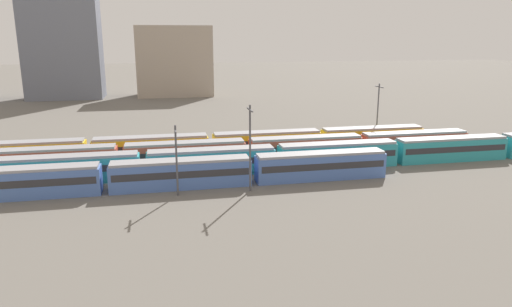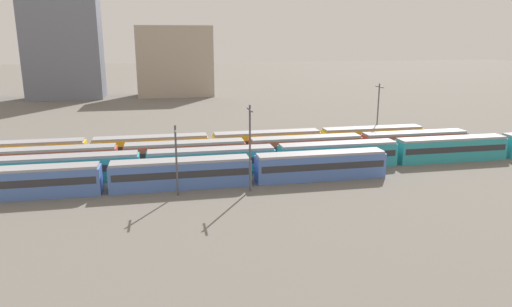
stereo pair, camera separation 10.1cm
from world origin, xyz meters
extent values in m
plane|color=#666059|center=(0.00, 7.80, 0.00)|extent=(600.00, 600.00, 0.00)
cube|color=#4C70BC|center=(-3.35, 0.00, 1.70)|extent=(18.00, 3.00, 3.40)
cube|color=#2D2D33|center=(-3.35, 0.00, 2.11)|extent=(17.20, 3.06, 0.90)
cube|color=#939399|center=(-3.35, 0.00, 3.57)|extent=(17.60, 2.70, 0.35)
cube|color=#4C70BC|center=(15.55, 0.00, 1.70)|extent=(18.00, 3.00, 3.40)
cube|color=#2D2D33|center=(15.55, 0.00, 2.11)|extent=(17.20, 3.06, 0.90)
cube|color=#939399|center=(15.55, 0.00, 3.57)|extent=(17.60, 2.70, 0.35)
cube|color=#4C70BC|center=(34.45, 0.00, 1.70)|extent=(18.00, 3.00, 3.40)
cube|color=#2D2D33|center=(34.45, 0.00, 2.11)|extent=(17.20, 3.06, 0.90)
cube|color=#939399|center=(34.45, 0.00, 3.57)|extent=(17.60, 2.70, 0.35)
cube|color=teal|center=(1.16, 5.20, 1.70)|extent=(18.00, 3.00, 3.40)
cube|color=#2D2D33|center=(1.16, 5.20, 2.11)|extent=(17.20, 3.06, 0.90)
cube|color=#939399|center=(1.16, 5.20, 3.57)|extent=(17.60, 2.70, 0.35)
cube|color=teal|center=(20.06, 5.20, 1.70)|extent=(18.00, 3.00, 3.40)
cube|color=#2D2D33|center=(20.06, 5.20, 2.11)|extent=(17.20, 3.06, 0.90)
cube|color=#939399|center=(20.06, 5.20, 3.57)|extent=(17.60, 2.70, 0.35)
cube|color=teal|center=(38.96, 5.20, 1.70)|extent=(18.00, 3.00, 3.40)
cube|color=#2D2D33|center=(38.96, 5.20, 2.11)|extent=(17.20, 3.06, 0.90)
cube|color=#939399|center=(38.96, 5.20, 3.57)|extent=(17.60, 2.70, 0.35)
cube|color=teal|center=(57.86, 5.20, 1.70)|extent=(18.00, 3.00, 3.40)
cube|color=#2D2D33|center=(57.86, 5.20, 2.11)|extent=(17.20, 3.06, 0.90)
cube|color=#939399|center=(57.86, 5.20, 3.57)|extent=(17.60, 2.70, 0.35)
cube|color=#BC4C38|center=(-2.19, 10.40, 1.70)|extent=(18.00, 3.00, 3.40)
cube|color=#2D2D33|center=(-2.19, 10.40, 2.11)|extent=(17.20, 3.06, 0.90)
cube|color=#939399|center=(-2.19, 10.40, 3.57)|extent=(17.60, 2.70, 0.35)
cube|color=#BC4C38|center=(16.71, 10.40, 1.70)|extent=(18.00, 3.00, 3.40)
cube|color=#2D2D33|center=(16.71, 10.40, 2.11)|extent=(17.20, 3.06, 0.90)
cube|color=#939399|center=(16.71, 10.40, 3.57)|extent=(17.60, 2.70, 0.35)
cube|color=#BC4C38|center=(35.61, 10.40, 1.70)|extent=(18.00, 3.00, 3.40)
cube|color=#2D2D33|center=(35.61, 10.40, 2.11)|extent=(17.20, 3.06, 0.90)
cube|color=#939399|center=(35.61, 10.40, 3.57)|extent=(17.60, 2.70, 0.35)
cube|color=#BC4C38|center=(54.51, 10.40, 1.70)|extent=(18.00, 3.00, 3.40)
cube|color=#2D2D33|center=(54.51, 10.40, 2.11)|extent=(17.20, 3.06, 0.90)
cube|color=#939399|center=(54.51, 10.40, 3.57)|extent=(17.60, 2.70, 0.35)
cube|color=yellow|center=(-7.28, 15.60, 1.70)|extent=(18.00, 3.00, 3.40)
cube|color=#2D2D33|center=(-7.28, 15.60, 2.11)|extent=(17.20, 3.06, 0.90)
cube|color=#939399|center=(-7.28, 15.60, 3.57)|extent=(17.60, 2.70, 0.35)
cube|color=yellow|center=(11.62, 15.60, 1.70)|extent=(18.00, 3.00, 3.40)
cube|color=#2D2D33|center=(11.62, 15.60, 2.11)|extent=(17.20, 3.06, 0.90)
cube|color=#939399|center=(11.62, 15.60, 3.57)|extent=(17.60, 2.70, 0.35)
cube|color=yellow|center=(30.52, 15.60, 1.70)|extent=(18.00, 3.00, 3.40)
cube|color=#2D2D33|center=(30.52, 15.60, 2.11)|extent=(17.20, 3.06, 0.90)
cube|color=#939399|center=(30.52, 15.60, 3.57)|extent=(17.60, 2.70, 0.35)
cube|color=yellow|center=(49.42, 15.60, 1.70)|extent=(18.00, 3.00, 3.40)
cube|color=#2D2D33|center=(49.42, 15.60, 2.11)|extent=(17.20, 3.06, 0.90)
cube|color=#939399|center=(49.42, 15.60, 3.57)|extent=(17.60, 2.70, 0.35)
cylinder|color=#4C4C51|center=(14.92, -3.16, 4.40)|extent=(0.24, 0.24, 8.80)
cube|color=#47474C|center=(14.92, -3.16, 8.20)|extent=(0.16, 3.20, 0.16)
cylinder|color=#4C4C51|center=(51.81, 18.82, 5.48)|extent=(0.24, 0.24, 10.96)
cube|color=#47474C|center=(51.81, 18.82, 10.36)|extent=(0.16, 3.20, 0.16)
cylinder|color=#4C4C51|center=(23.97, -3.28, 5.50)|extent=(0.24, 0.24, 10.99)
cube|color=#47474C|center=(23.97, -3.28, 10.39)|extent=(0.16, 3.20, 0.16)
cube|color=slate|center=(-15.41, 99.88, 19.05)|extent=(22.63, 13.30, 38.11)
cube|color=#A89989|center=(18.72, 99.88, 11.29)|extent=(24.28, 13.53, 22.59)
camera|label=1|loc=(13.23, -58.36, 18.94)|focal=32.68mm
camera|label=2|loc=(13.33, -58.39, 18.94)|focal=32.68mm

